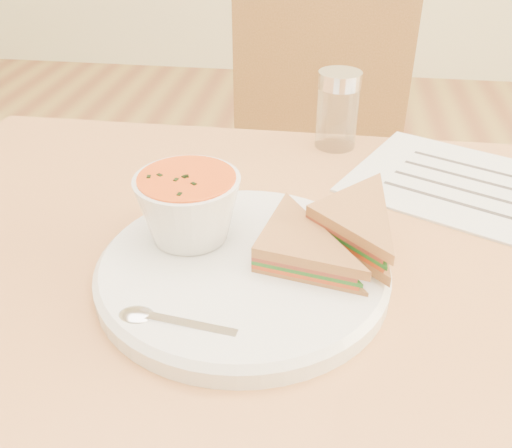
% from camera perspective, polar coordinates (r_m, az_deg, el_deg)
% --- Properties ---
extents(chair_far, '(0.43, 0.43, 0.89)m').
position_cam_1_polar(chair_far, '(1.26, 4.69, 1.52)').
color(chair_far, brown).
rests_on(chair_far, floor).
extents(plate, '(0.30, 0.30, 0.02)m').
position_cam_1_polar(plate, '(0.55, -1.33, -4.72)').
color(plate, white).
rests_on(plate, dining_table).
extents(soup_bowl, '(0.12, 0.12, 0.07)m').
position_cam_1_polar(soup_bowl, '(0.56, -6.72, 1.34)').
color(soup_bowl, white).
rests_on(soup_bowl, plate).
extents(sandwich_half_a, '(0.13, 0.13, 0.03)m').
position_cam_1_polar(sandwich_half_a, '(0.52, -0.48, -3.91)').
color(sandwich_half_a, '#AA733C').
rests_on(sandwich_half_a, plate).
extents(sandwich_half_b, '(0.15, 0.15, 0.03)m').
position_cam_1_polar(sandwich_half_b, '(0.56, 4.96, 0.39)').
color(sandwich_half_b, '#AA733C').
rests_on(sandwich_half_b, plate).
extents(spoon, '(0.16, 0.05, 0.01)m').
position_cam_1_polar(spoon, '(0.48, -6.69, -10.05)').
color(spoon, silver).
rests_on(spoon, plate).
extents(paper_menu, '(0.35, 0.32, 0.00)m').
position_cam_1_polar(paper_menu, '(0.75, 21.05, 3.43)').
color(paper_menu, silver).
rests_on(paper_menu, dining_table).
extents(condiment_shaker, '(0.07, 0.07, 0.11)m').
position_cam_1_polar(condiment_shaker, '(0.80, 8.15, 11.22)').
color(condiment_shaker, silver).
rests_on(condiment_shaker, dining_table).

